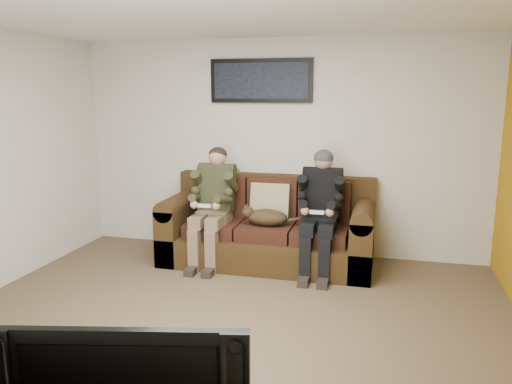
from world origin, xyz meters
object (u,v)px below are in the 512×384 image
(cat, at_px, (265,217))
(person_left, at_px, (213,198))
(framed_poster, at_px, (261,81))
(sofa, at_px, (269,230))
(person_right, at_px, (321,204))

(cat, bearing_deg, person_left, 179.14)
(cat, bearing_deg, framed_poster, 108.87)
(person_left, height_order, framed_poster, framed_poster)
(person_left, distance_m, framed_poster, 1.52)
(person_left, relative_size, cat, 2.03)
(sofa, bearing_deg, framed_poster, 117.75)
(sofa, distance_m, cat, 0.30)
(person_right, height_order, cat, person_right)
(framed_poster, bearing_deg, person_left, -125.84)
(sofa, height_order, person_left, person_left)
(sofa, distance_m, person_right, 0.76)
(sofa, xyz_separation_m, person_left, (-0.62, -0.20, 0.39))
(person_right, bearing_deg, framed_poster, 144.66)
(person_right, xyz_separation_m, cat, (-0.62, -0.01, -0.18))
(person_left, bearing_deg, cat, -0.86)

